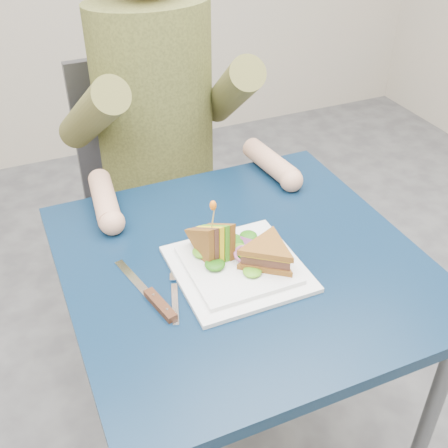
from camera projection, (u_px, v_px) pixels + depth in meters
name	position (u px, v px, depth m)	size (l,w,h in m)	color
table	(243.00, 287.00, 1.25)	(0.75, 0.75, 0.73)	black
chair	(152.00, 181.00, 1.84)	(0.42, 0.40, 0.93)	#47474C
diner	(154.00, 83.00, 1.54)	(0.54, 0.59, 0.74)	#494C22
plate	(238.00, 267.00, 1.17)	(0.26, 0.26, 0.02)	white
sandwich_flat	(268.00, 254.00, 1.15)	(0.19, 0.19, 0.05)	brown
sandwich_upright	(214.00, 242.00, 1.17)	(0.08, 0.13, 0.13)	brown
fork	(175.00, 294.00, 1.11)	(0.07, 0.17, 0.01)	silver
knife	(155.00, 300.00, 1.10)	(0.07, 0.22, 0.02)	silver
toothpick	(213.00, 217.00, 1.13)	(0.00, 0.00, 0.06)	tan
toothpick_frill	(213.00, 205.00, 1.11)	(0.01, 0.01, 0.02)	orange
lettuce_spill	(238.00, 256.00, 1.17)	(0.15, 0.13, 0.02)	#337A14
onion_ring	(244.00, 254.00, 1.17)	(0.04, 0.04, 0.01)	#9E4C7A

